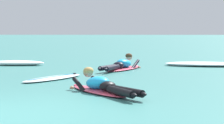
% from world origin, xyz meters
% --- Properties ---
extents(ground_plane, '(120.00, 120.00, 0.00)m').
position_xyz_m(ground_plane, '(0.00, 10.00, 0.00)').
color(ground_plane, '#387A75').
extents(surfer_near, '(1.70, 2.35, 0.53)m').
position_xyz_m(surfer_near, '(1.49, 2.32, 0.14)').
color(surfer_near, '#E54C66').
rests_on(surfer_near, ground).
extents(surfer_far, '(1.45, 2.42, 0.54)m').
position_xyz_m(surfer_far, '(1.88, 7.36, 0.14)').
color(surfer_far, '#E54C66').
rests_on(surfer_far, ground).
extents(drifting_surfboard, '(1.59, 2.18, 0.16)m').
position_xyz_m(drifting_surfboard, '(0.14, 4.77, 0.03)').
color(drifting_surfboard, silver).
rests_on(drifting_surfboard, ground).
extents(whitewater_front, '(1.94, 0.66, 0.17)m').
position_xyz_m(whitewater_front, '(-1.79, 8.99, 0.08)').
color(whitewater_front, white).
rests_on(whitewater_front, ground).
extents(whitewater_back, '(2.89, 1.44, 0.15)m').
position_xyz_m(whitewater_back, '(4.73, 8.85, 0.07)').
color(whitewater_back, white).
rests_on(whitewater_back, ground).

